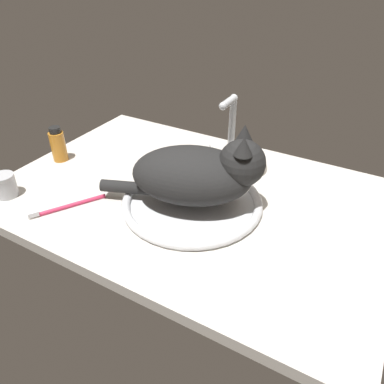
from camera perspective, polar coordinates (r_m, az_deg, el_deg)
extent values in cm
cube|color=silver|center=(101.11, -0.27, -0.96)|extent=(103.02, 69.91, 3.00)
torus|color=white|center=(95.41, 0.00, -1.44)|extent=(36.24, 36.24, 2.22)
cylinder|color=white|center=(95.88, 0.00, -1.84)|extent=(32.91, 32.91, 0.60)
cylinder|color=silver|center=(113.03, 5.81, 4.40)|extent=(4.00, 4.00, 1.92)
cylinder|color=silver|center=(108.20, 6.14, 9.33)|extent=(2.00, 2.00, 19.45)
sphere|color=silver|center=(104.56, 6.47, 14.18)|extent=(2.20, 2.20, 2.20)
cylinder|color=silver|center=(101.58, 5.64, 13.63)|extent=(2.00, 6.92, 2.00)
sphere|color=silver|center=(98.62, 4.77, 13.05)|extent=(2.10, 2.10, 2.10)
cylinder|color=silver|center=(115.63, 2.70, 5.18)|extent=(3.20, 3.20, 1.60)
cone|color=silver|center=(114.29, 2.74, 6.44)|extent=(2.88, 2.88, 4.13)
cylinder|color=silver|center=(110.96, 9.04, 3.43)|extent=(3.20, 3.20, 1.60)
cone|color=silver|center=(109.55, 9.17, 4.72)|extent=(2.88, 2.88, 4.13)
ellipsoid|color=black|center=(91.05, 0.00, 2.63)|extent=(34.57, 28.20, 13.63)
sphere|color=black|center=(88.14, 7.72, 4.46)|extent=(11.36, 11.36, 11.36)
cone|color=black|center=(88.42, 8.10, 8.98)|extent=(4.32, 4.32, 4.26)
cone|color=black|center=(82.27, 7.96, 7.01)|extent=(4.32, 4.32, 4.26)
ellipsoid|color=silver|center=(88.83, 10.41, 3.59)|extent=(4.91, 5.68, 3.64)
ellipsoid|color=silver|center=(90.71, 6.54, 1.75)|extent=(11.51, 12.59, 7.50)
cylinder|color=black|center=(97.44, -10.06, 0.73)|extent=(13.75, 7.88, 3.20)
cylinder|color=#B2B5BA|center=(109.93, -26.78, 0.69)|extent=(5.69, 5.69, 5.31)
cylinder|color=silver|center=(108.42, -27.20, 2.08)|extent=(5.80, 5.80, 1.00)
cylinder|color=#C67A23|center=(121.53, -19.89, 6.61)|extent=(4.51, 4.51, 9.18)
cylinder|color=black|center=(119.29, -20.39, 8.94)|extent=(3.38, 3.38, 1.80)
cylinder|color=#D83359|center=(100.05, -17.81, -1.86)|extent=(9.55, 15.02, 1.00)
cube|color=white|center=(99.09, -23.27, -3.14)|extent=(2.37, 2.85, 1.20)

